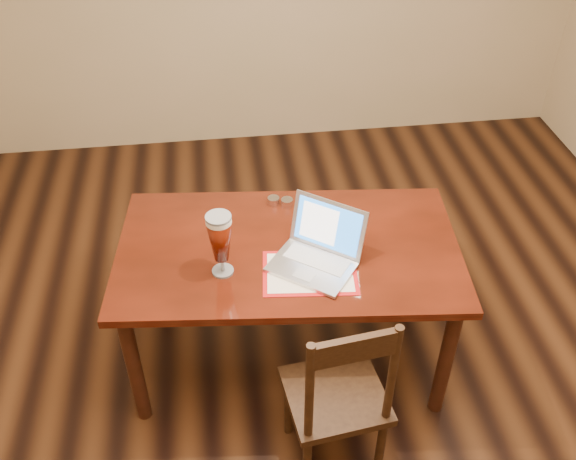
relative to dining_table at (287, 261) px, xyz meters
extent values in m
plane|color=black|center=(0.25, -0.19, -0.68)|extent=(5.00, 5.00, 0.00)
cube|color=#4C150A|center=(0.01, 0.01, 0.06)|extent=(1.70, 1.07, 0.04)
cylinder|color=#34150D|center=(-0.75, -0.29, -0.32)|extent=(0.07, 0.07, 0.72)
cylinder|color=#34150D|center=(0.69, -0.44, -0.32)|extent=(0.07, 0.07, 0.72)
cylinder|color=#34150D|center=(-0.68, 0.45, -0.32)|extent=(0.07, 0.07, 0.72)
cylinder|color=#34150D|center=(0.77, 0.31, -0.32)|extent=(0.07, 0.07, 0.72)
cube|color=#B41011|center=(0.08, -0.18, 0.08)|extent=(0.45, 0.34, 0.00)
cube|color=silver|center=(0.08, -0.18, 0.08)|extent=(0.41, 0.30, 0.00)
cube|color=silver|center=(0.09, -0.16, 0.09)|extent=(0.44, 0.42, 0.02)
cube|color=silver|center=(0.12, -0.12, 0.10)|extent=(0.30, 0.27, 0.00)
cube|color=silver|center=(0.05, -0.21, 0.10)|extent=(0.11, 0.11, 0.00)
cube|color=silver|center=(0.19, -0.03, 0.22)|extent=(0.33, 0.27, 0.24)
cube|color=blue|center=(0.18, -0.04, 0.22)|extent=(0.29, 0.24, 0.20)
cube|color=white|center=(0.15, -0.01, 0.22)|extent=(0.17, 0.15, 0.17)
cylinder|color=silver|center=(-0.31, -0.12, 0.08)|extent=(0.10, 0.10, 0.01)
cylinder|color=silver|center=(-0.31, -0.12, 0.12)|extent=(0.02, 0.02, 0.07)
cylinder|color=silver|center=(-0.31, -0.12, 0.37)|extent=(0.11, 0.11, 0.02)
cylinder|color=silver|center=(-0.31, -0.12, 0.39)|extent=(0.11, 0.11, 0.01)
cylinder|color=silver|center=(-0.02, 0.36, 0.10)|extent=(0.06, 0.06, 0.04)
cylinder|color=silver|center=(0.04, 0.33, 0.10)|extent=(0.06, 0.06, 0.04)
cube|color=#321D0D|center=(0.13, -0.61, -0.25)|extent=(0.46, 0.44, 0.04)
cylinder|color=#321D0D|center=(0.32, -0.75, -0.48)|extent=(0.04, 0.04, 0.41)
cylinder|color=#321D0D|center=(-0.06, -0.48, -0.48)|extent=(0.04, 0.04, 0.41)
cylinder|color=#321D0D|center=(0.28, -0.43, -0.48)|extent=(0.04, 0.04, 0.41)
cylinder|color=#321D0D|center=(-0.02, -0.79, 0.03)|extent=(0.04, 0.04, 0.53)
cylinder|color=#321D0D|center=(0.32, -0.75, 0.03)|extent=(0.04, 0.04, 0.53)
cube|color=#321D0D|center=(0.15, -0.77, 0.23)|extent=(0.34, 0.07, 0.12)
camera|label=1|loc=(-0.30, -2.26, 2.04)|focal=40.00mm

